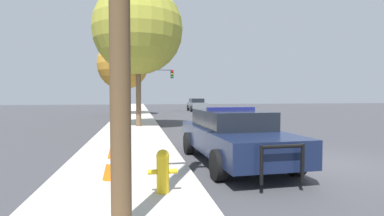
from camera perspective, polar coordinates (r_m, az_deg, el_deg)
The scene contains 9 objects.
ground_plane at distance 8.86m, azimuth 23.10°, elevation -9.74°, with size 110.00×110.00×0.00m, color #3D3D42.
sidewalk_left at distance 7.43m, azimuth -12.62°, elevation -11.42°, with size 3.00×110.00×0.13m.
police_car at distance 8.24m, azimuth 7.84°, elevation -5.11°, with size 2.23×5.08×1.51m.
fire_hydrant at distance 5.36m, azimuth -5.59°, elevation -11.61°, with size 0.52×0.23×0.76m.
traffic_light at distance 33.13m, azimuth -7.34°, elevation 5.20°, with size 3.86×0.35×4.66m.
car_background_oncoming at distance 35.07m, azimuth 0.91°, elevation 0.69°, with size 1.98×4.54×1.48m.
tree_sidewalk_mid at distance 28.52m, azimuth -13.04°, elevation 8.06°, with size 4.64×4.64×6.88m.
tree_sidewalk_near at distance 17.26m, azimuth -10.24°, elevation 14.49°, with size 4.94×4.94×7.81m.
traffic_cone at distance 6.39m, azimuth -15.23°, elevation -10.00°, with size 0.33×0.33×0.68m.
Camera 1 is at (-4.80, -7.21, 1.83)m, focal length 28.00 mm.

